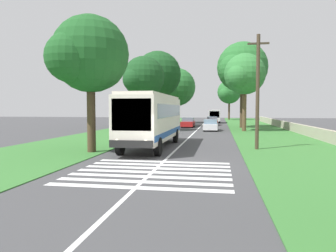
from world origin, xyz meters
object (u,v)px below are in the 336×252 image
(roadside_tree_right_0, at_px, (229,93))
(roadside_tree_right_3, at_px, (241,69))
(coach_bus, at_px, (153,117))
(trailing_car_1, at_px, (188,123))
(trailing_car_2, at_px, (212,121))
(trailing_minibus_0, at_px, (215,115))
(roadside_tree_left_2, at_px, (143,78))
(roadside_tree_left_3, at_px, (175,88))
(trailing_car_0, at_px, (211,125))
(roadside_tree_right_2, at_px, (244,75))
(roadside_tree_left_1, at_px, (90,57))
(roadside_tree_left_0, at_px, (157,76))
(utility_pole, at_px, (258,90))

(roadside_tree_right_0, height_order, roadside_tree_right_3, roadside_tree_right_3)
(coach_bus, distance_m, trailing_car_1, 24.28)
(trailing_car_2, xyz_separation_m, trailing_minibus_0, (8.15, -0.26, 0.88))
(trailing_car_2, distance_m, roadside_tree_right_0, 26.49)
(roadside_tree_left_2, relative_size, roadside_tree_left_3, 0.88)
(trailing_car_0, bearing_deg, trailing_car_1, 28.15)
(trailing_car_0, xyz_separation_m, trailing_minibus_0, (21.26, -0.16, 0.88))
(trailing_minibus_0, relative_size, roadside_tree_right_2, 0.64)
(roadside_tree_left_1, height_order, roadside_tree_left_2, roadside_tree_left_2)
(trailing_car_2, bearing_deg, trailing_minibus_0, -1.83)
(roadside_tree_left_0, bearing_deg, roadside_tree_right_0, -20.24)
(trailing_car_0, bearing_deg, roadside_tree_left_1, 161.35)
(trailing_car_0, bearing_deg, coach_bus, 168.56)
(roadside_tree_left_2, bearing_deg, trailing_car_0, -75.39)
(trailing_minibus_0, relative_size, roadside_tree_right_3, 0.50)
(trailing_car_1, relative_size, roadside_tree_right_0, 0.45)
(trailing_minibus_0, bearing_deg, trailing_car_1, 166.00)
(trailing_minibus_0, xyz_separation_m, roadside_tree_left_2, (-23.38, 8.29, 4.90))
(trailing_car_0, height_order, roadside_tree_left_2, roadside_tree_left_2)
(trailing_minibus_0, bearing_deg, roadside_tree_right_2, -170.16)
(coach_bus, height_order, roadside_tree_left_3, roadside_tree_left_3)
(roadside_tree_right_0, xyz_separation_m, roadside_tree_right_3, (-32.33, -0.78, 1.72))
(roadside_tree_right_2, xyz_separation_m, roadside_tree_right_3, (6.88, -0.10, 1.62))
(trailing_car_0, distance_m, roadside_tree_left_1, 22.45)
(roadside_tree_left_3, distance_m, utility_pole, 38.16)
(roadside_tree_left_0, height_order, roadside_tree_left_3, roadside_tree_left_0)
(roadside_tree_left_0, relative_size, utility_pole, 1.49)
(trailing_car_0, xyz_separation_m, roadside_tree_right_3, (6.37, -4.03, 7.71))
(trailing_car_0, relative_size, roadside_tree_right_2, 0.46)
(roadside_tree_left_1, xyz_separation_m, roadside_tree_left_3, (39.41, 0.12, 0.56))
(trailing_car_2, distance_m, roadside_tree_right_3, 11.05)
(trailing_car_1, bearing_deg, roadside_tree_left_0, 79.95)
(trailing_car_0, relative_size, utility_pole, 0.56)
(trailing_car_2, relative_size, roadside_tree_right_0, 0.45)
(trailing_car_0, height_order, trailing_minibus_0, trailing_minibus_0)
(roadside_tree_left_2, height_order, roadside_tree_left_3, roadside_tree_left_3)
(roadside_tree_left_0, xyz_separation_m, roadside_tree_right_0, (31.30, -11.54, -1.01))
(coach_bus, distance_m, roadside_tree_right_0, 56.97)
(trailing_car_1, relative_size, trailing_car_2, 1.00)
(roadside_tree_right_2, bearing_deg, trailing_car_1, 46.48)
(trailing_car_1, relative_size, trailing_minibus_0, 0.72)
(roadside_tree_left_1, bearing_deg, roadside_tree_left_0, 2.68)
(trailing_car_0, bearing_deg, roadside_tree_left_3, 20.73)
(trailing_car_0, bearing_deg, trailing_minibus_0, -0.43)
(trailing_car_1, bearing_deg, trailing_minibus_0, -14.00)
(roadside_tree_left_2, xyz_separation_m, roadside_tree_right_0, (40.82, -11.39, 0.22))
(coach_bus, bearing_deg, roadside_tree_right_2, -23.63)
(roadside_tree_right_3, bearing_deg, roadside_tree_left_2, 124.91)
(roadside_tree_left_0, distance_m, roadside_tree_right_2, 14.59)
(trailing_minibus_0, bearing_deg, roadside_tree_right_0, -10.06)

